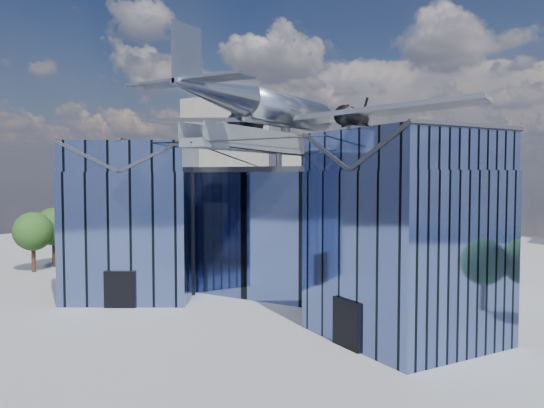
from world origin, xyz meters
The scene contains 5 objects.
ground_plane centered at (0.00, 0.00, 0.00)m, with size 120.00×120.00×0.00m, color gray.
museum centered at (0.00, 5.82, 5.54)m, with size 32.88×24.50×17.60m.
bg_towers centered at (1.45, 50.49, 10.01)m, with size 77.00×24.50×26.00m.
tree_plaza_w centered at (-26.08, 1.20, 3.90)m, with size 4.78×4.78×5.77m.
tree_side_w centered at (-27.05, 4.22, 4.06)m, with size 4.64×4.64×6.00m.
Camera 1 is at (19.23, -30.57, 9.18)m, focal length 35.00 mm.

